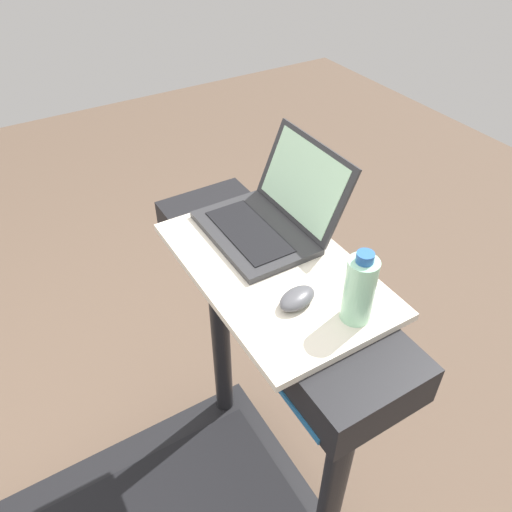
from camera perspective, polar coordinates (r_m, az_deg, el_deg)
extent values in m
cylinder|color=black|center=(1.91, -4.02, -8.56)|extent=(0.07, 0.07, 0.91)
cylinder|color=black|center=(1.59, 8.65, -24.38)|extent=(0.07, 0.07, 0.91)
cube|color=black|center=(1.33, 1.84, -3.42)|extent=(0.90, 0.28, 0.11)
cube|color=#0C3F19|center=(1.28, -3.58, -5.66)|extent=(0.24, 0.01, 0.06)
cube|color=#1E598C|center=(1.32, -3.46, -7.02)|extent=(0.81, 0.00, 0.02)
cube|color=beige|center=(1.29, 1.90, -1.32)|extent=(0.63, 0.39, 0.02)
cube|color=#2D2D30|center=(1.37, -0.21, 2.67)|extent=(0.33, 0.22, 0.02)
cube|color=black|center=(1.36, -0.82, 2.80)|extent=(0.27, 0.12, 0.00)
cube|color=#2D2D30|center=(1.38, 5.36, 8.40)|extent=(0.33, 0.09, 0.21)
cube|color=#B2E0B7|center=(1.38, 5.21, 8.41)|extent=(0.29, 0.08, 0.18)
ellipsoid|color=#4C4C51|center=(1.17, 4.64, -4.76)|extent=(0.08, 0.11, 0.03)
cylinder|color=#9EDBB2|center=(1.12, 11.53, -3.81)|extent=(0.07, 0.07, 0.16)
cylinder|color=#2659A5|center=(1.06, 12.17, -0.17)|extent=(0.04, 0.04, 0.02)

